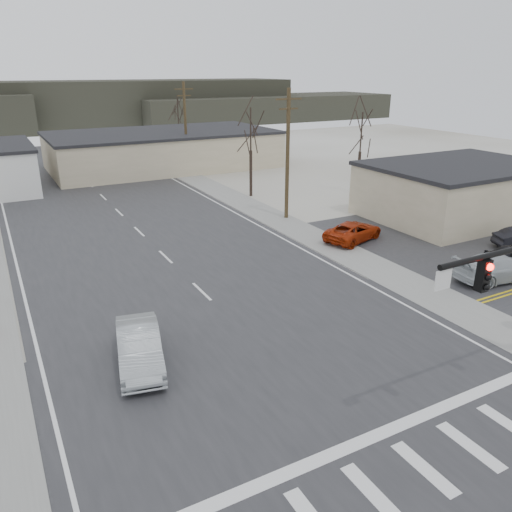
{
  "coord_description": "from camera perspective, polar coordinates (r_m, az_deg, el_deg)",
  "views": [
    {
      "loc": [
        -9.06,
        -14.96,
        11.32
      ],
      "look_at": [
        1.94,
        5.42,
        2.6
      ],
      "focal_mm": 35.0,
      "sensor_mm": 36.0,
      "label": 1
    }
  ],
  "objects": [
    {
      "name": "upole_right_b",
      "position": [
        58.99,
        -8.06,
        14.51
      ],
      "size": [
        2.2,
        0.3,
        10.0
      ],
      "color": "#463720",
      "rests_on": "ground"
    },
    {
      "name": "building_lot",
      "position": [
        43.63,
        22.1,
        7.0
      ],
      "size": [
        14.3,
        10.3,
        4.3
      ],
      "color": "#C2B294",
      "rests_on": "ground"
    },
    {
      "name": "cross_road",
      "position": [
        20.82,
        2.45,
        -12.25
      ],
      "size": [
        90.0,
        10.0,
        0.04
      ],
      "primitive_type": "cube",
      "color": "#28282B",
      "rests_on": "ground"
    },
    {
      "name": "car_parked_silver",
      "position": [
        31.34,
        25.94,
        -1.16
      ],
      "size": [
        5.49,
        2.83,
        1.52
      ],
      "primitive_type": "imported",
      "rotation": [
        0.0,
        0.0,
        1.43
      ],
      "color": "#ACB3B7",
      "rests_on": "parking_lot"
    },
    {
      "name": "tree_lot",
      "position": [
        48.62,
        11.94,
        13.43
      ],
      "size": [
        3.52,
        3.52,
        7.84
      ],
      "color": "#2E211C",
      "rests_on": "ground"
    },
    {
      "name": "hill_right",
      "position": [
        120.74,
        1.05,
        16.56
      ],
      "size": [
        60.0,
        18.0,
        5.5
      ],
      "primitive_type": "cube",
      "color": "#333026",
      "rests_on": "ground"
    },
    {
      "name": "car_parked_red",
      "position": [
        35.39,
        11.07,
        2.78
      ],
      "size": [
        5.25,
        3.57,
        1.33
      ],
      "primitive_type": "imported",
      "rotation": [
        0.0,
        0.0,
        1.88
      ],
      "color": "#9F2608",
      "rests_on": "parking_lot"
    },
    {
      "name": "sidewalk_right",
      "position": [
        41.66,
        0.96,
        4.91
      ],
      "size": [
        3.0,
        90.0,
        0.06
      ],
      "primitive_type": "cube",
      "color": "gray",
      "rests_on": "ground"
    },
    {
      "name": "car_far_a",
      "position": [
        63.84,
        -16.01,
        10.46
      ],
      "size": [
        4.4,
        6.32,
        1.7
      ],
      "primitive_type": "imported",
      "rotation": [
        0.0,
        0.0,
        2.76
      ],
      "color": "black",
      "rests_on": "main_road"
    },
    {
      "name": "tree_right_far",
      "position": [
        71.38,
        -8.9,
        15.79
      ],
      "size": [
        3.52,
        3.52,
        7.84
      ],
      "color": "#2E211C",
      "rests_on": "ground"
    },
    {
      "name": "main_road",
      "position": [
        33.27,
        -10.84,
        0.41
      ],
      "size": [
        18.0,
        110.0,
        0.05
      ],
      "primitive_type": "cube",
      "color": "#28282B",
      "rests_on": "ground"
    },
    {
      "name": "building_right_far",
      "position": [
        62.64,
        -10.56,
        11.88
      ],
      "size": [
        26.3,
        14.3,
        4.3
      ],
      "color": "#C2B294",
      "rests_on": "ground"
    },
    {
      "name": "parking_lot",
      "position": [
        37.57,
        24.57,
        1.2
      ],
      "size": [
        18.0,
        20.0,
        0.03
      ],
      "primitive_type": "cube",
      "color": "#28282B",
      "rests_on": "ground"
    },
    {
      "name": "tree_right_mid",
      "position": [
        46.6,
        -0.61,
        14.0
      ],
      "size": [
        3.74,
        3.74,
        8.33
      ],
      "color": "#2E211C",
      "rests_on": "ground"
    },
    {
      "name": "hill_center",
      "position": [
        113.74,
        -16.79,
        16.37
      ],
      "size": [
        80.0,
        18.0,
        9.0
      ],
      "primitive_type": "cube",
      "color": "#333026",
      "rests_on": "ground"
    },
    {
      "name": "sedan_crossing",
      "position": [
        20.89,
        -13.18,
        -10.09
      ],
      "size": [
        2.62,
        5.03,
        1.58
      ],
      "primitive_type": "imported",
      "rotation": [
        0.0,
        0.0,
        -0.21
      ],
      "color": "#92979B",
      "rests_on": "main_road"
    },
    {
      "name": "ground",
      "position": [
        20.83,
        2.45,
        -12.3
      ],
      "size": [
        140.0,
        140.0,
        0.0
      ],
      "primitive_type": "plane",
      "color": "white",
      "rests_on": "ground"
    },
    {
      "name": "upole_right_a",
      "position": [
        39.32,
        3.63,
        11.68
      ],
      "size": [
        2.2,
        0.3,
        10.0
      ],
      "color": "#463720",
      "rests_on": "ground"
    }
  ]
}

